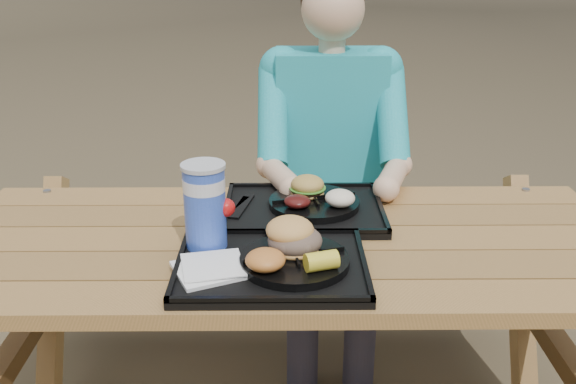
{
  "coord_description": "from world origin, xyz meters",
  "views": [
    {
      "loc": [
        -0.01,
        -1.53,
        1.49
      ],
      "look_at": [
        0.0,
        0.0,
        0.88
      ],
      "focal_mm": 40.0,
      "sensor_mm": 36.0,
      "label": 1
    }
  ],
  "objects": [
    {
      "name": "picnic_table",
      "position": [
        0.0,
        0.0,
        0.38
      ],
      "size": [
        1.8,
        1.49,
        0.75
      ],
      "primitive_type": null,
      "color": "#999999",
      "rests_on": "ground"
    },
    {
      "name": "tray_near",
      "position": [
        -0.04,
        -0.18,
        0.76
      ],
      "size": [
        0.45,
        0.35,
        0.02
      ],
      "primitive_type": "cube",
      "color": "black",
      "rests_on": "picnic_table"
    },
    {
      "name": "tray_far",
      "position": [
        0.05,
        0.16,
        0.76
      ],
      "size": [
        0.45,
        0.35,
        0.02
      ],
      "primitive_type": "cube",
      "color": "black",
      "rests_on": "picnic_table"
    },
    {
      "name": "plate_near",
      "position": [
        0.01,
        -0.19,
        0.78
      ],
      "size": [
        0.26,
        0.26,
        0.02
      ],
      "primitive_type": "cylinder",
      "color": "black",
      "rests_on": "tray_near"
    },
    {
      "name": "plate_far",
      "position": [
        0.08,
        0.17,
        0.78
      ],
      "size": [
        0.26,
        0.26,
        0.02
      ],
      "primitive_type": "cylinder",
      "color": "black",
      "rests_on": "tray_far"
    },
    {
      "name": "napkin_stack",
      "position": [
        -0.19,
        -0.22,
        0.78
      ],
      "size": [
        0.19,
        0.19,
        0.02
      ],
      "primitive_type": "cube",
      "rotation": [
        0.0,
        0.0,
        0.43
      ],
      "color": "white",
      "rests_on": "tray_near"
    },
    {
      "name": "soda_cup",
      "position": [
        -0.2,
        -0.09,
        0.87
      ],
      "size": [
        0.1,
        0.1,
        0.21
      ],
      "primitive_type": "cylinder",
      "color": "#193EBC",
      "rests_on": "tray_near"
    },
    {
      "name": "condiment_bbq",
      "position": [
        -0.04,
        -0.05,
        0.78
      ],
      "size": [
        0.05,
        0.05,
        0.03
      ],
      "primitive_type": "cylinder",
      "color": "black",
      "rests_on": "tray_near"
    },
    {
      "name": "condiment_mustard",
      "position": [
        0.01,
        -0.05,
        0.78
      ],
      "size": [
        0.05,
        0.05,
        0.03
      ],
      "primitive_type": "cylinder",
      "color": "yellow",
      "rests_on": "tray_near"
    },
    {
      "name": "sandwich",
      "position": [
        0.02,
        -0.15,
        0.85
      ],
      "size": [
        0.12,
        0.12,
        0.13
      ],
      "primitive_type": null,
      "color": "#E8A351",
      "rests_on": "plate_near"
    },
    {
      "name": "mac_cheese",
      "position": [
        -0.05,
        -0.25,
        0.81
      ],
      "size": [
        0.09,
        0.09,
        0.05
      ],
      "primitive_type": "ellipsoid",
      "color": "orange",
      "rests_on": "plate_near"
    },
    {
      "name": "corn_cob",
      "position": [
        0.07,
        -0.25,
        0.81
      ],
      "size": [
        0.09,
        0.09,
        0.04
      ],
      "primitive_type": null,
      "rotation": [
        0.0,
        0.0,
        0.31
      ],
      "color": "yellow",
      "rests_on": "plate_near"
    },
    {
      "name": "cutlery_far",
      "position": [
        -0.13,
        0.16,
        0.77
      ],
      "size": [
        0.07,
        0.17,
        0.01
      ],
      "primitive_type": "cube",
      "rotation": [
        0.0,
        0.0,
        -0.22
      ],
      "color": "black",
      "rests_on": "tray_far"
    },
    {
      "name": "burger",
      "position": [
        0.06,
        0.21,
        0.83
      ],
      "size": [
        0.1,
        0.1,
        0.09
      ],
      "primitive_type": null,
      "color": "gold",
      "rests_on": "plate_far"
    },
    {
      "name": "baked_beans",
      "position": [
        0.03,
        0.11,
        0.81
      ],
      "size": [
        0.07,
        0.07,
        0.03
      ],
      "primitive_type": "ellipsoid",
      "color": "#46100E",
      "rests_on": "plate_far"
    },
    {
      "name": "potato_salad",
      "position": [
        0.15,
        0.12,
        0.81
      ],
      "size": [
        0.08,
        0.08,
        0.05
      ],
      "primitive_type": "ellipsoid",
      "color": "white",
      "rests_on": "plate_far"
    },
    {
      "name": "diner",
      "position": [
        0.15,
        0.66,
        0.64
      ],
      "size": [
        0.48,
        0.84,
        1.28
      ],
      "primitive_type": null,
      "color": "teal",
      "rests_on": "ground"
    }
  ]
}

